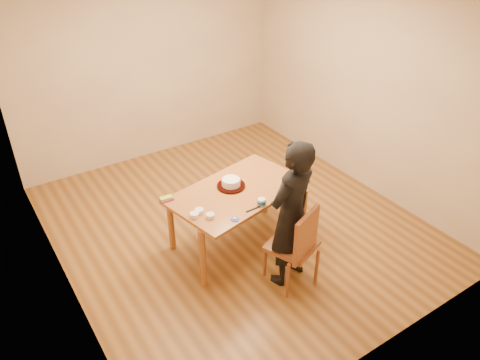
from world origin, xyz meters
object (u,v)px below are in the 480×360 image
dining_chair (292,245)px  cake_plate (231,186)px  person (291,215)px  cake (231,182)px  dining_table (237,191)px

dining_chair → cake_plate: (-0.17, 0.87, 0.31)m
cake_plate → person: (0.17, -0.82, 0.04)m
cake → person: person is taller
dining_chair → cake: (-0.17, 0.87, 0.35)m
cake_plate → person: size_ratio=0.19×
cake → person: size_ratio=0.13×
dining_table → person: person is taller
cake → cake_plate: bearing=0.0°
dining_table → dining_chair: (0.15, -0.78, -0.28)m
cake → person: 0.84m
cake → person: (0.17, -0.82, -0.00)m
dining_table → cake: size_ratio=7.14×
cake_plate → cake: size_ratio=1.52×
dining_table → cake_plate: (-0.02, 0.09, 0.03)m
dining_table → person: size_ratio=0.90×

